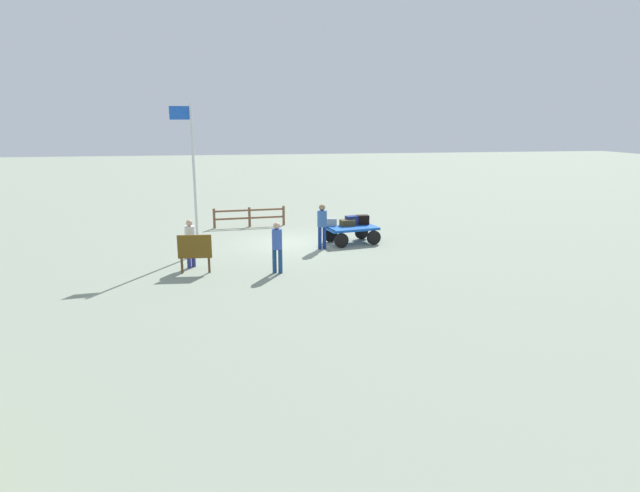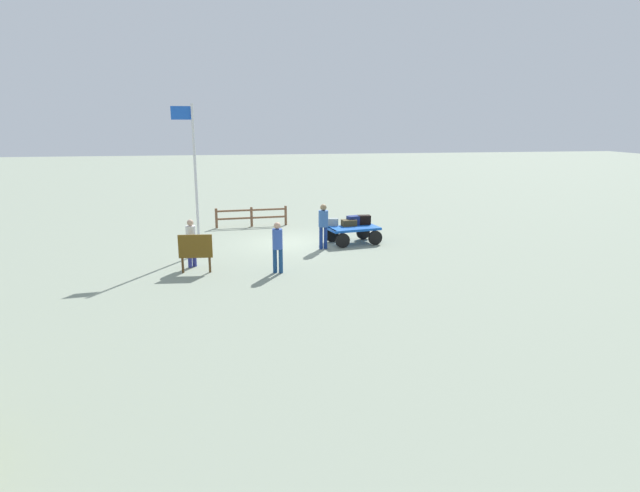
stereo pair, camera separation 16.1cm
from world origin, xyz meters
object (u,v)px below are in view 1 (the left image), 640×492
(worker_trailing, at_px, (277,244))
(signboard, at_px, (195,249))
(luggage_cart, at_px, (351,232))
(suitcase_maroon, at_px, (347,223))
(suitcase_navy, at_px, (353,220))
(suitcase_tan, at_px, (362,220))
(worker_supervisor, at_px, (190,240))
(suitcase_grey, at_px, (331,222))
(flagpole, at_px, (192,171))
(worker_lead, at_px, (322,222))

(worker_trailing, xyz_separation_m, signboard, (2.69, -0.47, -0.17))
(luggage_cart, bearing_deg, suitcase_maroon, -70.55)
(suitcase_navy, distance_m, signboard, 7.44)
(suitcase_tan, height_order, suitcase_navy, suitcase_tan)
(signboard, bearing_deg, suitcase_maroon, -148.28)
(suitcase_maroon, height_order, worker_trailing, worker_trailing)
(suitcase_tan, distance_m, worker_supervisor, 7.62)
(suitcase_navy, xyz_separation_m, suitcase_maroon, (0.29, 0.20, -0.06))
(worker_supervisor, bearing_deg, suitcase_tan, -155.13)
(suitcase_grey, relative_size, suitcase_navy, 0.72)
(suitcase_tan, height_order, signboard, signboard)
(luggage_cart, bearing_deg, signboard, 29.20)
(suitcase_navy, bearing_deg, worker_trailing, 50.42)
(suitcase_navy, height_order, worker_trailing, worker_trailing)
(suitcase_grey, height_order, worker_supervisor, worker_supervisor)
(worker_trailing, bearing_deg, flagpole, -48.00)
(suitcase_navy, distance_m, flagpole, 6.94)
(worker_lead, relative_size, flagpole, 0.32)
(worker_lead, bearing_deg, suitcase_grey, -116.66)
(suitcase_tan, relative_size, suitcase_grey, 1.06)
(luggage_cart, height_order, suitcase_grey, suitcase_grey)
(suitcase_grey, xyz_separation_m, signboard, (5.38, 3.90, -0.01))
(suitcase_grey, height_order, suitcase_maroon, suitcase_grey)
(worker_trailing, distance_m, flagpole, 4.70)
(suitcase_navy, relative_size, worker_lead, 0.39)
(suitcase_maroon, relative_size, signboard, 0.49)
(flagpole, xyz_separation_m, signboard, (-0.10, 2.63, -2.33))
(suitcase_tan, bearing_deg, suitcase_grey, 2.56)
(suitcase_maroon, bearing_deg, suitcase_tan, -161.47)
(suitcase_grey, distance_m, worker_lead, 1.41)
(worker_lead, relative_size, worker_supervisor, 1.07)
(suitcase_maroon, bearing_deg, worker_lead, 40.02)
(suitcase_navy, bearing_deg, worker_lead, 38.97)
(suitcase_navy, height_order, worker_supervisor, worker_supervisor)
(luggage_cart, height_order, suitcase_tan, suitcase_tan)
(suitcase_grey, xyz_separation_m, worker_supervisor, (5.57, 3.14, 0.14))
(signboard, bearing_deg, flagpole, -87.77)
(suitcase_maroon, bearing_deg, worker_supervisor, 25.54)
(worker_trailing, distance_m, signboard, 2.73)
(flagpole, bearing_deg, suitcase_navy, -168.63)
(worker_lead, height_order, signboard, worker_lead)
(suitcase_maroon, relative_size, worker_lead, 0.35)
(worker_supervisor, bearing_deg, worker_lead, -158.93)
(suitcase_tan, bearing_deg, worker_trailing, 47.64)
(suitcase_tan, height_order, worker_lead, worker_lead)
(suitcase_tan, height_order, suitcase_maroon, suitcase_tan)
(luggage_cart, distance_m, flagpole, 6.83)
(worker_lead, height_order, worker_trailing, worker_lead)
(suitcase_maroon, bearing_deg, worker_trailing, 51.48)
(worker_lead, height_order, worker_supervisor, worker_lead)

